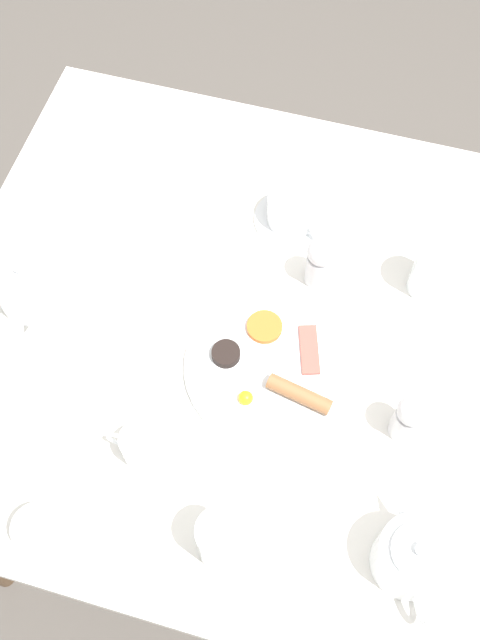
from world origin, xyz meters
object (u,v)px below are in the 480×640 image
object	(u,v)px
water_glass_tall	(221,540)
water_glass_short	(44,535)
teacup_with_saucer_right	(293,211)
pepper_grinder	(410,417)
teapot_far	(413,558)
breakfast_plate	(269,367)
fork_by_plate	(128,125)
spoon_for_tea	(427,210)
teapot_near	(27,285)
salt_grinder	(320,261)
fork_spare	(437,359)
creamer_jug	(140,446)
knife_by_plate	(191,190)
wine_glass_spare	(434,269)

from	to	relation	value
water_glass_tall	water_glass_short	xyz separation A→B (m)	(0.25, 0.06, -0.01)
teacup_with_saucer_right	pepper_grinder	size ratio (longest dim) A/B	1.23
teapot_far	breakfast_plate	bearing A→B (deg)	24.96
fork_by_plate	spoon_for_tea	size ratio (longest dim) A/B	1.02
teapot_near	teapot_far	size ratio (longest dim) A/B	0.98
salt_grinder	spoon_for_tea	size ratio (longest dim) A/B	0.71
water_glass_short	fork_spare	world-z (taller)	water_glass_short
pepper_grinder	salt_grinder	world-z (taller)	same
teacup_with_saucer_right	creamer_jug	size ratio (longest dim) A/B	1.57
water_glass_tall	fork_by_plate	size ratio (longest dim) A/B	0.72
teapot_near	teapot_far	xyz separation A→B (m)	(-0.70, 0.27, 0.00)
water_glass_tall	creamer_jug	bearing A→B (deg)	-33.51
creamer_jug	salt_grinder	xyz separation A→B (m)	(-0.19, -0.39, 0.02)
teacup_with_saucer_right	teapot_near	bearing A→B (deg)	35.49
pepper_grinder	salt_grinder	size ratio (longest dim) A/B	1.00
water_glass_tall	fork_spare	distance (m)	0.48
teapot_near	creamer_jug	bearing A→B (deg)	25.72
water_glass_tall	knife_by_plate	world-z (taller)	water_glass_tall
fork_by_plate	spoon_for_tea	bearing A→B (deg)	175.76
pepper_grinder	creamer_jug	bearing A→B (deg)	20.82
teapot_near	knife_by_plate	xyz separation A→B (m)	(-0.20, -0.30, -0.04)
breakfast_plate	water_glass_short	distance (m)	0.43
teacup_with_saucer_right	fork_by_plate	size ratio (longest dim) A/B	0.86
teapot_near	teapot_far	distance (m)	0.75
creamer_jug	pepper_grinder	size ratio (longest dim) A/B	0.79
creamer_jug	pepper_grinder	bearing A→B (deg)	-159.18
teapot_far	fork_spare	size ratio (longest dim) A/B	1.12
water_glass_short	creamer_jug	xyz separation A→B (m)	(-0.09, -0.17, -0.02)
wine_glass_spare	pepper_grinder	world-z (taller)	wine_glass_spare
spoon_for_tea	fork_spare	world-z (taller)	same
breakfast_plate	knife_by_plate	size ratio (longest dim) A/B	1.51
water_glass_tall	teapot_far	bearing A→B (deg)	-169.24
teapot_far	pepper_grinder	world-z (taller)	teapot_far
knife_by_plate	teapot_near	bearing A→B (deg)	56.71
water_glass_short	creamer_jug	bearing A→B (deg)	-117.07
water_glass_tall	knife_by_plate	distance (m)	0.66
teapot_far	creamer_jug	xyz separation A→B (m)	(0.43, -0.06, -0.01)
fork_by_plate	teapot_far	bearing A→B (deg)	134.68
teacup_with_saucer_right	water_glass_short	bearing A→B (deg)	72.76
breakfast_plate	salt_grinder	xyz separation A→B (m)	(-0.04, -0.19, 0.05)
knife_by_plate	spoon_for_tea	bearing A→B (deg)	-170.12
spoon_for_tea	breakfast_plate	bearing A→B (deg)	62.87
teapot_far	wine_glass_spare	size ratio (longest dim) A/B	1.51
breakfast_plate	spoon_for_tea	xyz separation A→B (m)	(-0.20, -0.39, -0.01)
water_glass_tall	teacup_with_saucer_right	bearing A→B (deg)	-86.07
wine_glass_spare	fork_spare	distance (m)	0.15
teapot_far	teapot_near	bearing A→B (deg)	46.27
breakfast_plate	water_glass_short	xyz separation A→B (m)	(0.24, 0.36, 0.04)
teapot_near	salt_grinder	distance (m)	0.50
spoon_for_tea	water_glass_tall	bearing A→B (deg)	74.18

